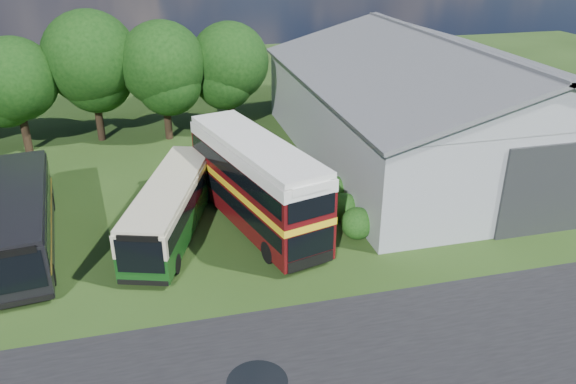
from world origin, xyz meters
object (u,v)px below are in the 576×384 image
object	(u,v)px
storage_shed	(437,97)
bus_green_single	(172,207)
bus_dark_single	(22,218)
bus_maroon_double	(256,184)

from	to	relation	value
storage_shed	bus_green_single	world-z (taller)	storage_shed
storage_shed	bus_dark_single	size ratio (longest dim) A/B	2.15
bus_dark_single	storage_shed	bearing A→B (deg)	8.28
bus_green_single	bus_dark_single	size ratio (longest dim) A/B	0.94
storage_shed	bus_maroon_double	bearing A→B (deg)	-152.59
storage_shed	bus_dark_single	world-z (taller)	storage_shed
storage_shed	bus_maroon_double	xyz separation A→B (m)	(-14.19, -7.36, -1.77)
bus_green_single	bus_maroon_double	bearing A→B (deg)	17.22
storage_shed	bus_maroon_double	world-z (taller)	storage_shed
bus_green_single	bus_maroon_double	xyz separation A→B (m)	(4.46, -0.07, 0.84)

